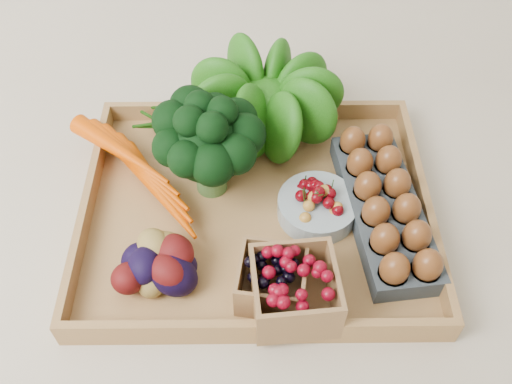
{
  "coord_description": "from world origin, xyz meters",
  "views": [
    {
      "loc": [
        -0.01,
        -0.57,
        0.74
      ],
      "look_at": [
        0.0,
        0.0,
        0.06
      ],
      "focal_mm": 40.0,
      "sensor_mm": 36.0,
      "label": 1
    }
  ],
  "objects_px": {
    "tray": "(256,213)",
    "egg_carton": "(383,210)",
    "broccoli": "(210,160)",
    "cherry_bowl": "(317,207)"
  },
  "relations": [
    {
      "from": "broccoli",
      "to": "egg_carton",
      "type": "height_order",
      "value": "broccoli"
    },
    {
      "from": "tray",
      "to": "egg_carton",
      "type": "distance_m",
      "value": 0.2
    },
    {
      "from": "cherry_bowl",
      "to": "egg_carton",
      "type": "relative_size",
      "value": 0.42
    },
    {
      "from": "tray",
      "to": "cherry_bowl",
      "type": "height_order",
      "value": "cherry_bowl"
    },
    {
      "from": "cherry_bowl",
      "to": "egg_carton",
      "type": "height_order",
      "value": "egg_carton"
    },
    {
      "from": "egg_carton",
      "to": "cherry_bowl",
      "type": "bearing_deg",
      "value": 169.74
    },
    {
      "from": "tray",
      "to": "egg_carton",
      "type": "relative_size",
      "value": 1.81
    },
    {
      "from": "tray",
      "to": "cherry_bowl",
      "type": "relative_size",
      "value": 4.34
    },
    {
      "from": "broccoli",
      "to": "egg_carton",
      "type": "distance_m",
      "value": 0.29
    },
    {
      "from": "egg_carton",
      "to": "tray",
      "type": "bearing_deg",
      "value": 169.03
    }
  ]
}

